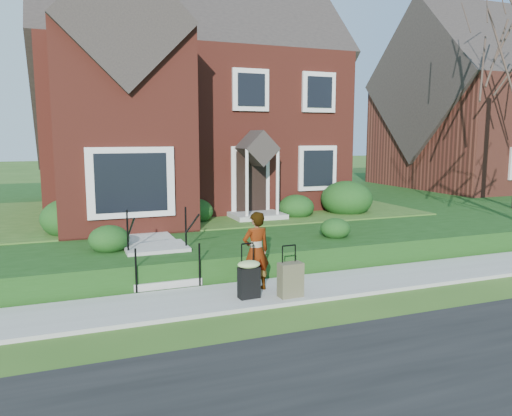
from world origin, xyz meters
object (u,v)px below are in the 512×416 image
front_steps (160,259)px  suitcase_black (249,277)px  woman (256,251)px  suitcase_olive (291,280)px

front_steps → suitcase_black: front_steps is taller
woman → suitcase_black: woman is taller
suitcase_black → suitcase_olive: (0.78, -0.22, -0.08)m
front_steps → suitcase_black: size_ratio=1.88×
suitcase_black → woman: bearing=50.0°
woman → front_steps: bearing=-53.3°
front_steps → suitcase_olive: 3.15m
suitcase_black → suitcase_olive: bearing=-19.5°
front_steps → woman: woman is taller
suitcase_black → suitcase_olive: suitcase_black is taller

